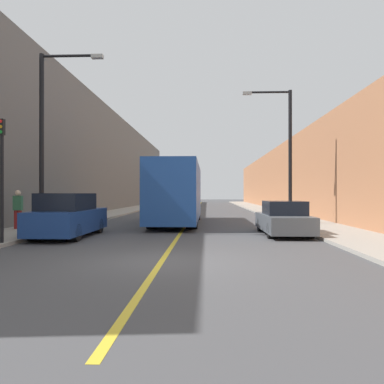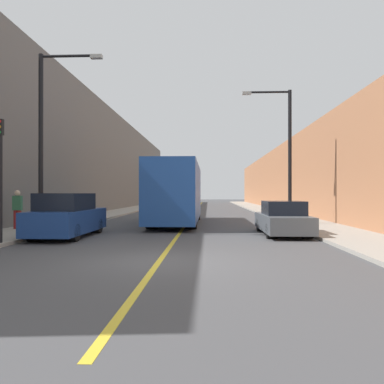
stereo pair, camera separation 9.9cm
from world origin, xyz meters
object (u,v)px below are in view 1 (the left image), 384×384
at_px(parked_suv_left, 68,217).
at_px(car_right_near, 283,219).
at_px(street_lamp_right, 286,147).
at_px(pedestrian, 18,209).
at_px(street_lamp_left, 47,130).
at_px(bus, 177,192).
at_px(traffic_light, 2,175).

height_order(parked_suv_left, car_right_near, parked_suv_left).
distance_m(street_lamp_right, pedestrian, 14.38).
bearing_deg(parked_suv_left, street_lamp_left, 156.34).
relative_size(bus, street_lamp_right, 1.43).
bearing_deg(street_lamp_right, street_lamp_left, -154.00).
distance_m(parked_suv_left, traffic_light, 3.46).
distance_m(bus, street_lamp_left, 8.65).
relative_size(parked_suv_left, pedestrian, 2.65).
bearing_deg(bus, car_right_near, -48.16).
distance_m(bus, parked_suv_left, 8.07).
bearing_deg(street_lamp_right, bus, 171.35).
height_order(car_right_near, street_lamp_right, street_lamp_right).
height_order(parked_suv_left, traffic_light, traffic_light).
bearing_deg(traffic_light, parked_suv_left, 65.92).
bearing_deg(street_lamp_left, street_lamp_right, 26.00).
relative_size(street_lamp_left, traffic_light, 1.82).
relative_size(traffic_light, pedestrian, 2.31).
bearing_deg(parked_suv_left, car_right_near, 7.70).
height_order(traffic_light, pedestrian, traffic_light).
bearing_deg(street_lamp_right, car_right_near, -102.99).
bearing_deg(parked_suv_left, bus, 60.16).
relative_size(parked_suv_left, car_right_near, 1.03).
bearing_deg(car_right_near, bus, 131.84).
height_order(bus, car_right_near, bus).
xyz_separation_m(bus, pedestrian, (-7.20, -4.87, -0.79)).
height_order(bus, traffic_light, traffic_light).
distance_m(bus, traffic_light, 11.08).
relative_size(car_right_near, street_lamp_right, 0.63).
bearing_deg(car_right_near, traffic_light, -158.73).
bearing_deg(street_lamp_left, bus, 51.77).
height_order(parked_suv_left, pedestrian, pedestrian).
bearing_deg(pedestrian, bus, 34.06).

